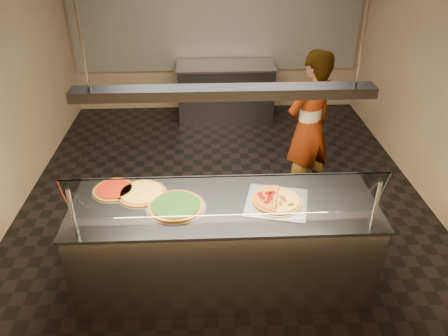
{
  "coord_description": "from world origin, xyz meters",
  "views": [
    {
      "loc": [
        -0.21,
        -4.56,
        3.12
      ],
      "look_at": [
        -0.05,
        -0.99,
        1.02
      ],
      "focal_mm": 35.0,
      "sensor_mm": 36.0,
      "label": 1
    }
  ],
  "objects_px": {
    "half_pizza_pepperoni": "(265,199)",
    "sneeze_guard": "(226,197)",
    "half_pizza_sausage": "(288,200)",
    "heat_lamp_housing": "(224,92)",
    "serving_counter": "(224,244)",
    "pizza_tomato": "(114,189)",
    "pizza_spatula": "(144,192)",
    "pizza_cheese": "(142,193)",
    "perforated_tray": "(276,202)",
    "prep_table": "(226,91)",
    "worker": "(309,128)",
    "pizza_spinach": "(176,206)"
  },
  "relations": [
    {
      "from": "pizza_tomato",
      "to": "worker",
      "type": "relative_size",
      "value": 0.22
    },
    {
      "from": "serving_counter",
      "to": "prep_table",
      "type": "relative_size",
      "value": 1.64
    },
    {
      "from": "serving_counter",
      "to": "half_pizza_sausage",
      "type": "xyz_separation_m",
      "value": [
        0.56,
        -0.01,
        0.49
      ]
    },
    {
      "from": "perforated_tray",
      "to": "pizza_spatula",
      "type": "bearing_deg",
      "value": 171.7
    },
    {
      "from": "half_pizza_sausage",
      "to": "heat_lamp_housing",
      "type": "height_order",
      "value": "heat_lamp_housing"
    },
    {
      "from": "pizza_cheese",
      "to": "pizza_tomato",
      "type": "xyz_separation_m",
      "value": [
        -0.25,
        0.07,
        -0.0
      ]
    },
    {
      "from": "sneeze_guard",
      "to": "half_pizza_sausage",
      "type": "distance_m",
      "value": 0.71
    },
    {
      "from": "sneeze_guard",
      "to": "worker",
      "type": "height_order",
      "value": "worker"
    },
    {
      "from": "serving_counter",
      "to": "pizza_spatula",
      "type": "bearing_deg",
      "value": 167.26
    },
    {
      "from": "half_pizza_pepperoni",
      "to": "pizza_spinach",
      "type": "height_order",
      "value": "half_pizza_pepperoni"
    },
    {
      "from": "pizza_spatula",
      "to": "worker",
      "type": "bearing_deg",
      "value": 37.01
    },
    {
      "from": "half_pizza_pepperoni",
      "to": "sneeze_guard",
      "type": "bearing_deg",
      "value": -136.63
    },
    {
      "from": "pizza_spinach",
      "to": "pizza_spatula",
      "type": "bearing_deg",
      "value": 145.83
    },
    {
      "from": "heat_lamp_housing",
      "to": "pizza_tomato",
      "type": "bearing_deg",
      "value": 166.23
    },
    {
      "from": "pizza_spinach",
      "to": "pizza_spatula",
      "type": "height_order",
      "value": "pizza_spatula"
    },
    {
      "from": "serving_counter",
      "to": "pizza_cheese",
      "type": "xyz_separation_m",
      "value": [
        -0.73,
        0.17,
        0.48
      ]
    },
    {
      "from": "half_pizza_sausage",
      "to": "pizza_cheese",
      "type": "height_order",
      "value": "half_pizza_sausage"
    },
    {
      "from": "serving_counter",
      "to": "pizza_spinach",
      "type": "relative_size",
      "value": 5.21
    },
    {
      "from": "serving_counter",
      "to": "pizza_tomato",
      "type": "distance_m",
      "value": 1.12
    },
    {
      "from": "pizza_cheese",
      "to": "prep_table",
      "type": "relative_size",
      "value": 0.28
    },
    {
      "from": "pizza_tomato",
      "to": "worker",
      "type": "bearing_deg",
      "value": 31.52
    },
    {
      "from": "pizza_cheese",
      "to": "prep_table",
      "type": "xyz_separation_m",
      "value": [
        0.94,
        3.82,
        -0.48
      ]
    },
    {
      "from": "half_pizza_pepperoni",
      "to": "worker",
      "type": "relative_size",
      "value": 0.25
    },
    {
      "from": "serving_counter",
      "to": "pizza_cheese",
      "type": "height_order",
      "value": "pizza_cheese"
    },
    {
      "from": "sneeze_guard",
      "to": "pizza_spinach",
      "type": "height_order",
      "value": "sneeze_guard"
    },
    {
      "from": "serving_counter",
      "to": "pizza_cheese",
      "type": "relative_size",
      "value": 5.79
    },
    {
      "from": "sneeze_guard",
      "to": "half_pizza_sausage",
      "type": "xyz_separation_m",
      "value": [
        0.56,
        0.33,
        -0.27
      ]
    },
    {
      "from": "perforated_tray",
      "to": "pizza_tomato",
      "type": "bearing_deg",
      "value": 170.12
    },
    {
      "from": "worker",
      "to": "half_pizza_sausage",
      "type": "bearing_deg",
      "value": 38.22
    },
    {
      "from": "half_pizza_pepperoni",
      "to": "pizza_spinach",
      "type": "relative_size",
      "value": 0.92
    },
    {
      "from": "serving_counter",
      "to": "half_pizza_sausage",
      "type": "bearing_deg",
      "value": -1.27
    },
    {
      "from": "half_pizza_pepperoni",
      "to": "pizza_tomato",
      "type": "height_order",
      "value": "half_pizza_pepperoni"
    },
    {
      "from": "perforated_tray",
      "to": "half_pizza_sausage",
      "type": "xyz_separation_m",
      "value": [
        0.1,
        -0.0,
        0.02
      ]
    },
    {
      "from": "half_pizza_pepperoni",
      "to": "heat_lamp_housing",
      "type": "relative_size",
      "value": 0.2
    },
    {
      "from": "worker",
      "to": "heat_lamp_housing",
      "type": "distance_m",
      "value": 2.11
    },
    {
      "from": "perforated_tray",
      "to": "half_pizza_sausage",
      "type": "distance_m",
      "value": 0.11
    },
    {
      "from": "prep_table",
      "to": "pizza_spinach",
      "type": "bearing_deg",
      "value": -98.82
    },
    {
      "from": "perforated_tray",
      "to": "pizza_spinach",
      "type": "xyz_separation_m",
      "value": [
        -0.87,
        -0.03,
        0.01
      ]
    },
    {
      "from": "pizza_spinach",
      "to": "worker",
      "type": "bearing_deg",
      "value": 46.13
    },
    {
      "from": "sneeze_guard",
      "to": "prep_table",
      "type": "height_order",
      "value": "sneeze_guard"
    },
    {
      "from": "sneeze_guard",
      "to": "pizza_spatula",
      "type": "bearing_deg",
      "value": 144.71
    },
    {
      "from": "pizza_cheese",
      "to": "perforated_tray",
      "type": "bearing_deg",
      "value": -8.78
    },
    {
      "from": "half_pizza_sausage",
      "to": "pizza_tomato",
      "type": "xyz_separation_m",
      "value": [
        -1.55,
        0.25,
        -0.01
      ]
    },
    {
      "from": "serving_counter",
      "to": "pizza_tomato",
      "type": "relative_size",
      "value": 6.59
    },
    {
      "from": "half_pizza_sausage",
      "to": "pizza_spatula",
      "type": "bearing_deg",
      "value": 172.25
    },
    {
      "from": "half_pizza_pepperoni",
      "to": "heat_lamp_housing",
      "type": "bearing_deg",
      "value": 178.58
    },
    {
      "from": "pizza_cheese",
      "to": "serving_counter",
      "type": "bearing_deg",
      "value": -13.37
    },
    {
      "from": "worker",
      "to": "prep_table",
      "type": "bearing_deg",
      "value": -104.22
    },
    {
      "from": "pizza_spatula",
      "to": "worker",
      "type": "xyz_separation_m",
      "value": [
        1.78,
        1.34,
        -0.03
      ]
    },
    {
      "from": "heat_lamp_housing",
      "to": "serving_counter",
      "type": "bearing_deg",
      "value": 90.0
    }
  ]
}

